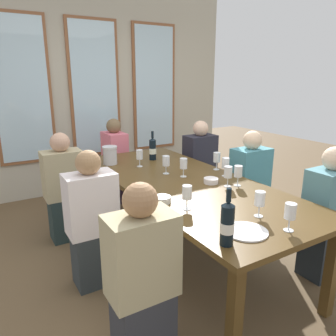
# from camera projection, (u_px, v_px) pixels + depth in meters

# --- Properties ---
(ground_plane) EXTENTS (12.00, 12.00, 0.00)m
(ground_plane) POSITION_uv_depth(u_px,v_px,m) (182.00, 255.00, 3.08)
(ground_plane) COLOR brown
(back_wall_with_windows) EXTENTS (4.26, 0.10, 2.90)m
(back_wall_with_windows) POSITION_uv_depth(u_px,v_px,m) (94.00, 89.00, 4.61)
(back_wall_with_windows) COLOR #B5AE99
(back_wall_with_windows) RESTS_ON ground
(dining_table) EXTENTS (1.06, 2.56, 0.74)m
(dining_table) POSITION_uv_depth(u_px,v_px,m) (183.00, 187.00, 2.90)
(dining_table) COLOR #4F3819
(dining_table) RESTS_ON ground
(white_plate_0) EXTENTS (0.26, 0.26, 0.01)m
(white_plate_0) POSITION_uv_depth(u_px,v_px,m) (246.00, 231.00, 1.93)
(white_plate_0) COLOR white
(white_plate_0) RESTS_ON dining_table
(metal_pitcher) EXTENTS (0.16, 0.16, 0.19)m
(metal_pitcher) POSITION_uv_depth(u_px,v_px,m) (110.00, 155.00, 3.40)
(metal_pitcher) COLOR silver
(metal_pitcher) RESTS_ON dining_table
(wine_bottle_0) EXTENTS (0.08, 0.08, 0.32)m
(wine_bottle_0) POSITION_uv_depth(u_px,v_px,m) (153.00, 149.00, 3.56)
(wine_bottle_0) COLOR black
(wine_bottle_0) RESTS_ON dining_table
(wine_bottle_1) EXTENTS (0.08, 0.08, 0.33)m
(wine_bottle_1) POSITION_uv_depth(u_px,v_px,m) (227.00, 223.00, 1.75)
(wine_bottle_1) COLOR black
(wine_bottle_1) RESTS_ON dining_table
(tasting_bowl_0) EXTENTS (0.13, 0.13, 0.05)m
(tasting_bowl_0) POSITION_uv_depth(u_px,v_px,m) (162.00, 199.00, 2.38)
(tasting_bowl_0) COLOR silver
(tasting_bowl_0) RESTS_ON dining_table
(tasting_bowl_1) EXTENTS (0.12, 0.12, 0.05)m
(tasting_bowl_1) POSITION_uv_depth(u_px,v_px,m) (211.00, 181.00, 2.81)
(tasting_bowl_1) COLOR white
(tasting_bowl_1) RESTS_ON dining_table
(wine_glass_0) EXTENTS (0.07, 0.07, 0.17)m
(wine_glass_0) POSITION_uv_depth(u_px,v_px,m) (260.00, 199.00, 2.12)
(wine_glass_0) COLOR white
(wine_glass_0) RESTS_ON dining_table
(wine_glass_1) EXTENTS (0.07, 0.07, 0.17)m
(wine_glass_1) POSITION_uv_depth(u_px,v_px,m) (238.00, 172.00, 2.72)
(wine_glass_1) COLOR white
(wine_glass_1) RESTS_ON dining_table
(wine_glass_2) EXTENTS (0.07, 0.07, 0.17)m
(wine_glass_2) POSITION_uv_depth(u_px,v_px,m) (166.00, 161.00, 3.05)
(wine_glass_2) COLOR white
(wine_glass_2) RESTS_ON dining_table
(wine_glass_3) EXTENTS (0.07, 0.07, 0.17)m
(wine_glass_3) POSITION_uv_depth(u_px,v_px,m) (226.00, 164.00, 2.98)
(wine_glass_3) COLOR white
(wine_glass_3) RESTS_ON dining_table
(wine_glass_4) EXTENTS (0.07, 0.07, 0.17)m
(wine_glass_4) POSITION_uv_depth(u_px,v_px,m) (217.00, 158.00, 3.19)
(wine_glass_4) COLOR white
(wine_glass_4) RESTS_ON dining_table
(wine_glass_5) EXTENTS (0.07, 0.07, 0.17)m
(wine_glass_5) POSITION_uv_depth(u_px,v_px,m) (187.00, 193.00, 2.23)
(wine_glass_5) COLOR white
(wine_glass_5) RESTS_ON dining_table
(wine_glass_6) EXTENTS (0.07, 0.07, 0.17)m
(wine_glass_6) POSITION_uv_depth(u_px,v_px,m) (290.00, 213.00, 1.92)
(wine_glass_6) COLOR white
(wine_glass_6) RESTS_ON dining_table
(wine_glass_7) EXTENTS (0.07, 0.07, 0.17)m
(wine_glass_7) POSITION_uv_depth(u_px,v_px,m) (139.00, 155.00, 3.30)
(wine_glass_7) COLOR white
(wine_glass_7) RESTS_ON dining_table
(wine_glass_8) EXTENTS (0.07, 0.07, 0.17)m
(wine_glass_8) POSITION_uv_depth(u_px,v_px,m) (184.00, 164.00, 2.96)
(wine_glass_8) COLOR white
(wine_glass_8) RESTS_ON dining_table
(wine_glass_9) EXTENTS (0.07, 0.07, 0.17)m
(wine_glass_9) POSITION_uv_depth(u_px,v_px,m) (228.00, 173.00, 2.70)
(wine_glass_9) COLOR white
(wine_glass_9) RESTS_ON dining_table
(seated_person_0) EXTENTS (0.38, 0.24, 1.11)m
(seated_person_0) POSITION_uv_depth(u_px,v_px,m) (64.00, 190.00, 3.27)
(seated_person_0) COLOR #213030
(seated_person_0) RESTS_ON ground
(seated_person_1) EXTENTS (0.38, 0.24, 1.11)m
(seated_person_1) POSITION_uv_depth(u_px,v_px,m) (200.00, 167.00, 4.10)
(seated_person_1) COLOR #252639
(seated_person_1) RESTS_ON ground
(seated_person_2) EXTENTS (0.38, 0.24, 1.11)m
(seated_person_2) POSITION_uv_depth(u_px,v_px,m) (142.00, 282.00, 1.81)
(seated_person_2) COLOR #303238
(seated_person_2) RESTS_ON ground
(seated_person_3) EXTENTS (0.38, 0.24, 1.11)m
(seated_person_3) POSITION_uv_depth(u_px,v_px,m) (327.00, 217.00, 2.65)
(seated_person_3) COLOR #232A30
(seated_person_3) RESTS_ON ground
(seated_person_4) EXTENTS (0.38, 0.24, 1.11)m
(seated_person_4) POSITION_uv_depth(u_px,v_px,m) (92.00, 223.00, 2.54)
(seated_person_4) COLOR #2A3134
(seated_person_4) RESTS_ON ground
(seated_person_5) EXTENTS (0.38, 0.24, 1.11)m
(seated_person_5) POSITION_uv_depth(u_px,v_px,m) (249.00, 187.00, 3.38)
(seated_person_5) COLOR #2B3940
(seated_person_5) RESTS_ON ground
(seated_person_6) EXTENTS (0.24, 0.38, 1.11)m
(seated_person_6) POSITION_uv_depth(u_px,v_px,m) (115.00, 163.00, 4.29)
(seated_person_6) COLOR #352336
(seated_person_6) RESTS_ON ground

